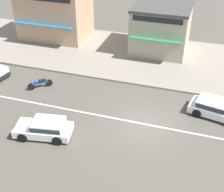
{
  "coord_description": "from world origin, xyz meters",
  "views": [
    {
      "loc": [
        2.88,
        -15.92,
        12.51
      ],
      "look_at": [
        -2.68,
        1.38,
        0.8
      ],
      "focal_mm": 50.0,
      "sensor_mm": 36.0,
      "label": 1
    }
  ],
  "objects_px": {
    "shopfront_mid_block": "(55,12)",
    "shopfront_corner_warung": "(161,28)",
    "hatchback_white_1": "(45,128)",
    "hatchback_white_3": "(215,108)",
    "motorcycle_0": "(40,83)"
  },
  "relations": [
    {
      "from": "hatchback_white_1",
      "to": "shopfront_mid_block",
      "type": "relative_size",
      "value": 0.56
    },
    {
      "from": "shopfront_corner_warung",
      "to": "shopfront_mid_block",
      "type": "bearing_deg",
      "value": 179.76
    },
    {
      "from": "hatchback_white_3",
      "to": "hatchback_white_1",
      "type": "bearing_deg",
      "value": -151.33
    },
    {
      "from": "hatchback_white_1",
      "to": "shopfront_mid_block",
      "type": "distance_m",
      "value": 16.06
    },
    {
      "from": "hatchback_white_3",
      "to": "motorcycle_0",
      "type": "bearing_deg",
      "value": -178.01
    },
    {
      "from": "hatchback_white_1",
      "to": "shopfront_corner_warung",
      "type": "xyz_separation_m",
      "value": [
        4.38,
        14.52,
        1.69
      ]
    },
    {
      "from": "motorcycle_0",
      "to": "shopfront_mid_block",
      "type": "xyz_separation_m",
      "value": [
        -3.32,
        9.64,
        2.24
      ]
    },
    {
      "from": "hatchback_white_3",
      "to": "motorcycle_0",
      "type": "xyz_separation_m",
      "value": [
        -12.93,
        -0.45,
        -0.16
      ]
    },
    {
      "from": "hatchback_white_3",
      "to": "motorcycle_0",
      "type": "distance_m",
      "value": 12.94
    },
    {
      "from": "hatchback_white_1",
      "to": "shopfront_mid_block",
      "type": "bearing_deg",
      "value": 113.79
    },
    {
      "from": "hatchback_white_1",
      "to": "shopfront_corner_warung",
      "type": "relative_size",
      "value": 0.65
    },
    {
      "from": "hatchback_white_1",
      "to": "shopfront_mid_block",
      "type": "height_order",
      "value": "shopfront_mid_block"
    },
    {
      "from": "shopfront_mid_block",
      "to": "shopfront_corner_warung",
      "type": "bearing_deg",
      "value": -0.24
    },
    {
      "from": "hatchback_white_3",
      "to": "shopfront_mid_block",
      "type": "bearing_deg",
      "value": 150.5
    },
    {
      "from": "hatchback_white_1",
      "to": "motorcycle_0",
      "type": "bearing_deg",
      "value": 122.24
    }
  ]
}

